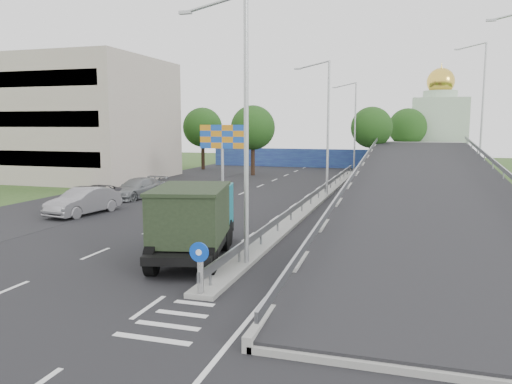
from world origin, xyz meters
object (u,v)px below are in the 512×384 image
at_px(billboard, 222,140).
at_px(parked_car_d, 138,188).
at_px(church, 439,126).
at_px(parked_car_c, 96,195).
at_px(dump_truck, 195,217).
at_px(parked_car_b, 84,201).
at_px(lamp_post_near, 241,117).
at_px(lamp_post_far, 353,122).
at_px(lamp_post_mid, 326,121).
at_px(sign_bollard, 200,268).

xyz_separation_m(billboard, parked_car_d, (-4.19, -6.96, -3.43)).
relative_size(church, parked_car_d, 2.64).
relative_size(church, parked_car_c, 2.84).
distance_m(church, dump_truck, 54.65).
bearing_deg(billboard, parked_car_c, -116.79).
height_order(church, parked_car_b, church).
xyz_separation_m(lamp_post_near, billboard, (-9.11, 22.00, -1.62)).
height_order(lamp_post_far, parked_car_b, lamp_post_far).
xyz_separation_m(billboard, dump_truck, (6.75, -21.14, -2.49)).
bearing_deg(lamp_post_near, dump_truck, 159.91).
bearing_deg(parked_car_d, parked_car_c, -97.96).
distance_m(lamp_post_mid, lamp_post_far, 20.00).
bearing_deg(parked_car_b, parked_car_c, 121.80).
bearing_deg(dump_truck, parked_car_b, 132.96).
bearing_deg(lamp_post_mid, parked_car_b, -137.21).
xyz_separation_m(lamp_post_near, parked_car_c, (-14.45, 11.42, -5.13)).
height_order(lamp_post_near, church, church).
bearing_deg(billboard, sign_bollard, -70.79).
bearing_deg(parked_car_d, billboard, 68.70).
distance_m(sign_bollard, parked_car_b, 17.47).
height_order(sign_bollard, lamp_post_near, lamp_post_near).
relative_size(lamp_post_mid, lamp_post_far, 1.00).
bearing_deg(parked_car_c, parked_car_b, -69.29).
bearing_deg(lamp_post_far, sign_bollard, -90.14).
bearing_deg(billboard, parked_car_d, -121.03).
bearing_deg(billboard, lamp_post_mid, -12.38).
xyz_separation_m(lamp_post_far, dump_truck, (-2.36, -39.14, -4.11)).
bearing_deg(lamp_post_near, billboard, 112.49).
height_order(lamp_post_near, parked_car_b, lamp_post_near).
distance_m(lamp_post_mid, parked_car_c, 17.58).
bearing_deg(lamp_post_mid, billboard, 167.62).
distance_m(lamp_post_far, parked_car_c, 32.44).
relative_size(lamp_post_mid, parked_car_d, 1.93).
distance_m(billboard, parked_car_c, 12.36).
bearing_deg(church, billboard, -120.70).
bearing_deg(dump_truck, lamp_post_near, -33.12).
bearing_deg(church, dump_truck, -102.98).
xyz_separation_m(sign_bollard, church, (10.00, 57.83, 4.28)).
relative_size(sign_bollard, parked_car_b, 0.33).
distance_m(church, parked_car_d, 45.56).
bearing_deg(parked_car_b, parked_car_d, 100.83).
distance_m(lamp_post_mid, billboard, 9.47).
relative_size(lamp_post_near, parked_car_d, 1.93).
distance_m(lamp_post_far, billboard, 20.24).
distance_m(lamp_post_near, lamp_post_far, 40.00).
distance_m(dump_truck, parked_car_d, 17.93).
bearing_deg(parked_car_b, lamp_post_far, 76.00).
relative_size(lamp_post_far, church, 0.73).
relative_size(billboard, parked_car_c, 1.13).
bearing_deg(lamp_post_far, church, 54.76).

